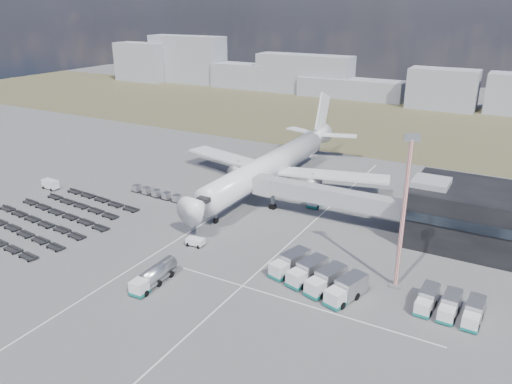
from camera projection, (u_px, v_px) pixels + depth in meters
The scene contains 16 objects.
ground at pixel (188, 241), 87.81m from camera, with size 420.00×420.00×0.00m, color #565659.
grass_strip at pixel (373, 121), 177.47m from camera, with size 420.00×90.00×0.01m, color #4B492D.
lane_markings at pixel (244, 247), 85.78m from camera, with size 47.12×110.00×0.01m.
terminal at pixel (502, 220), 83.60m from camera, with size 30.40×16.40×11.00m.
jet_bridge at pixel (318, 194), 95.38m from camera, with size 30.30×3.80×7.05m.
airliner at pixel (273, 164), 112.32m from camera, with size 51.59×64.53×17.62m.
skyline at pixel (381, 78), 211.45m from camera, with size 292.24×21.55×25.22m.
fuel_tanker at pixel (154, 276), 73.91m from camera, with size 2.53×8.92×2.86m.
pushback_tug at pixel (195, 242), 86.00m from camera, with size 3.01×1.70×1.39m, color white.
utility_van at pixel (50, 184), 112.15m from camera, with size 4.01×1.81×2.16m, color white.
catering_truck at pixel (317, 198), 103.33m from camera, with size 2.63×6.04×2.74m.
service_trucks_near at pixel (317, 276), 73.60m from camera, with size 14.64×10.65×2.92m.
service_trucks_far at pixel (450, 306), 66.77m from camera, with size 8.35×6.45×2.47m.
uld_row at pixel (156, 193), 107.46m from camera, with size 13.89×2.13×1.52m.
baggage_dollies at pixel (48, 218), 96.45m from camera, with size 28.24×27.41×0.81m.
floodlight_mast at pixel (403, 214), 69.89m from camera, with size 2.19×1.79×23.18m.
Camera 1 is at (49.20, -62.98, 39.29)m, focal length 35.00 mm.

